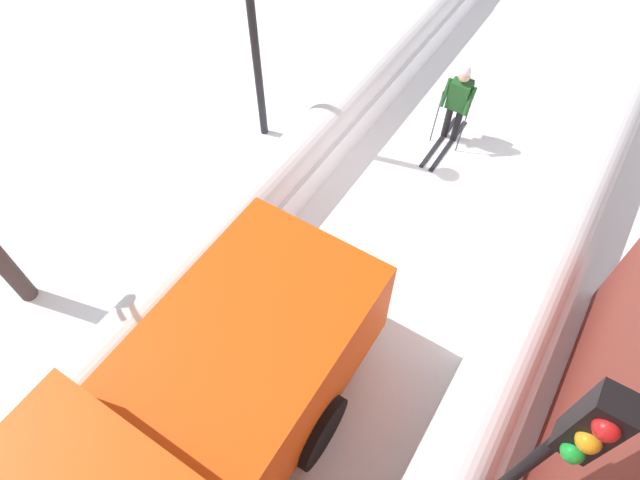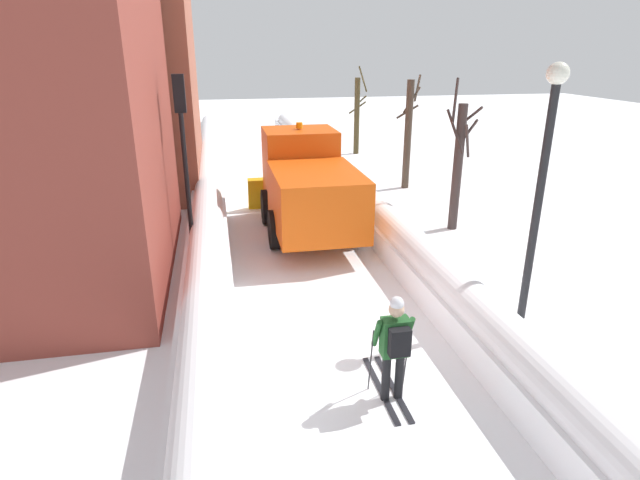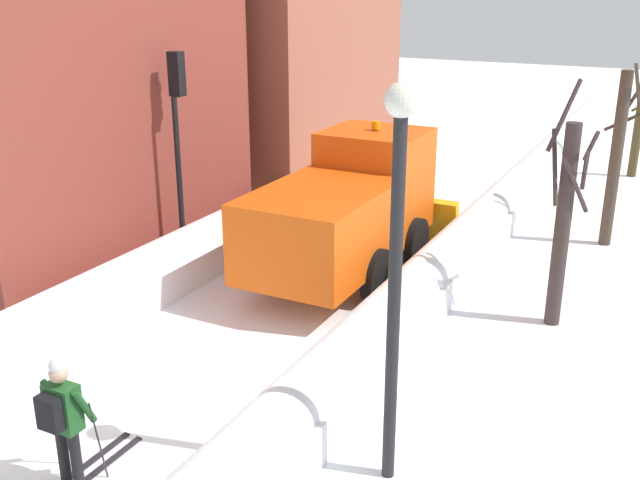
{
  "view_description": "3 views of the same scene",
  "coord_description": "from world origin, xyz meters",
  "px_view_note": "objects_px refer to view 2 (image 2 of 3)",
  "views": [
    {
      "loc": [
        -1.9,
        6.94,
        8.01
      ],
      "look_at": [
        0.65,
        2.92,
        1.52
      ],
      "focal_mm": 29.72,
      "sensor_mm": 36.0,
      "label": 1
    },
    {
      "loc": [
        -2.1,
        -8.42,
        5.28
      ],
      "look_at": [
        -0.02,
        2.03,
        1.31
      ],
      "focal_mm": 29.07,
      "sensor_mm": 36.0,
      "label": 2
    },
    {
      "loc": [
        6.76,
        -7.37,
        6.1
      ],
      "look_at": [
        1.18,
        3.43,
        1.76
      ],
      "focal_mm": 41.35,
      "sensor_mm": 36.0,
      "label": 3
    }
  ],
  "objects_px": {
    "traffic_light_pole": "(183,134)",
    "bare_tree_near": "(458,164)",
    "bare_tree_far": "(357,115)",
    "street_lamp": "(544,165)",
    "plow_truck": "(307,185)",
    "bare_tree_mid": "(408,133)",
    "skier": "(395,344)"
  },
  "relations": [
    {
      "from": "traffic_light_pole",
      "to": "bare_tree_mid",
      "type": "relative_size",
      "value": 1.08
    },
    {
      "from": "street_lamp",
      "to": "bare_tree_far",
      "type": "bearing_deg",
      "value": 86.06
    },
    {
      "from": "plow_truck",
      "to": "skier",
      "type": "xyz_separation_m",
      "value": [
        -0.06,
        -8.09,
        -0.48
      ]
    },
    {
      "from": "bare_tree_far",
      "to": "bare_tree_near",
      "type": "bearing_deg",
      "value": -90.96
    },
    {
      "from": "bare_tree_near",
      "to": "bare_tree_far",
      "type": "bearing_deg",
      "value": 89.04
    },
    {
      "from": "skier",
      "to": "street_lamp",
      "type": "distance_m",
      "value": 4.61
    },
    {
      "from": "skier",
      "to": "bare_tree_far",
      "type": "xyz_separation_m",
      "value": [
        4.73,
        19.87,
        1.0
      ]
    },
    {
      "from": "skier",
      "to": "bare_tree_mid",
      "type": "xyz_separation_m",
      "value": [
        4.82,
        12.63,
        1.16
      ]
    },
    {
      "from": "bare_tree_mid",
      "to": "skier",
      "type": "bearing_deg",
      "value": -110.9
    },
    {
      "from": "traffic_light_pole",
      "to": "bare_tree_near",
      "type": "height_order",
      "value": "traffic_light_pole"
    },
    {
      "from": "plow_truck",
      "to": "bare_tree_near",
      "type": "relative_size",
      "value": 1.34
    },
    {
      "from": "skier",
      "to": "traffic_light_pole",
      "type": "bearing_deg",
      "value": 115.83
    },
    {
      "from": "plow_truck",
      "to": "bare_tree_near",
      "type": "xyz_separation_m",
      "value": [
        4.47,
        -0.51,
        0.56
      ]
    },
    {
      "from": "skier",
      "to": "bare_tree_near",
      "type": "bearing_deg",
      "value": 59.17
    },
    {
      "from": "traffic_light_pole",
      "to": "bare_tree_mid",
      "type": "height_order",
      "value": "traffic_light_pole"
    },
    {
      "from": "skier",
      "to": "street_lamp",
      "type": "relative_size",
      "value": 0.36
    },
    {
      "from": "bare_tree_far",
      "to": "street_lamp",
      "type": "bearing_deg",
      "value": -93.94
    },
    {
      "from": "plow_truck",
      "to": "bare_tree_near",
      "type": "distance_m",
      "value": 4.53
    },
    {
      "from": "street_lamp",
      "to": "bare_tree_near",
      "type": "bearing_deg",
      "value": 79.58
    },
    {
      "from": "street_lamp",
      "to": "bare_tree_near",
      "type": "distance_m",
      "value": 5.78
    },
    {
      "from": "plow_truck",
      "to": "bare_tree_mid",
      "type": "bearing_deg",
      "value": 43.6
    },
    {
      "from": "skier",
      "to": "traffic_light_pole",
      "type": "height_order",
      "value": "traffic_light_pole"
    },
    {
      "from": "plow_truck",
      "to": "bare_tree_far",
      "type": "xyz_separation_m",
      "value": [
        4.67,
        11.78,
        0.52
      ]
    },
    {
      "from": "skier",
      "to": "bare_tree_mid",
      "type": "relative_size",
      "value": 0.41
    },
    {
      "from": "street_lamp",
      "to": "traffic_light_pole",
      "type": "bearing_deg",
      "value": 144.97
    },
    {
      "from": "plow_truck",
      "to": "traffic_light_pole",
      "type": "height_order",
      "value": "traffic_light_pole"
    },
    {
      "from": "bare_tree_near",
      "to": "bare_tree_mid",
      "type": "relative_size",
      "value": 1.03
    },
    {
      "from": "street_lamp",
      "to": "skier",
      "type": "bearing_deg",
      "value": -150.03
    },
    {
      "from": "plow_truck",
      "to": "bare_tree_far",
      "type": "relative_size",
      "value": 1.35
    },
    {
      "from": "plow_truck",
      "to": "street_lamp",
      "type": "height_order",
      "value": "street_lamp"
    },
    {
      "from": "traffic_light_pole",
      "to": "bare_tree_far",
      "type": "xyz_separation_m",
      "value": [
        8.02,
        13.09,
        -1.27
      ]
    },
    {
      "from": "street_lamp",
      "to": "bare_tree_near",
      "type": "height_order",
      "value": "street_lamp"
    }
  ]
}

